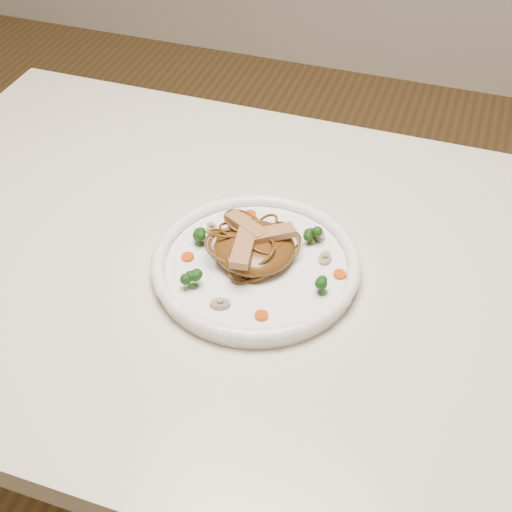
% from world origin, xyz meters
% --- Properties ---
extents(table, '(1.20, 0.80, 0.75)m').
position_xyz_m(table, '(0.00, 0.00, 0.65)').
color(table, beige).
rests_on(table, ground).
extents(plate, '(0.36, 0.36, 0.02)m').
position_xyz_m(plate, '(0.03, -0.02, 0.76)').
color(plate, white).
rests_on(plate, table).
extents(noodle_mound, '(0.15, 0.15, 0.04)m').
position_xyz_m(noodle_mound, '(0.02, -0.00, 0.78)').
color(noodle_mound, '#5B3811').
rests_on(noodle_mound, plate).
extents(chicken_a, '(0.07, 0.06, 0.01)m').
position_xyz_m(chicken_a, '(0.04, 0.01, 0.80)').
color(chicken_a, tan).
rests_on(chicken_a, noodle_mound).
extents(chicken_b, '(0.07, 0.05, 0.01)m').
position_xyz_m(chicken_b, '(0.00, 0.01, 0.80)').
color(chicken_b, tan).
rests_on(chicken_b, noodle_mound).
extents(chicken_c, '(0.04, 0.08, 0.01)m').
position_xyz_m(chicken_c, '(0.01, -0.03, 0.80)').
color(chicken_c, tan).
rests_on(chicken_c, noodle_mound).
extents(broccoli_0, '(0.03, 0.03, 0.03)m').
position_xyz_m(broccoli_0, '(0.09, 0.05, 0.78)').
color(broccoli_0, '#12440E').
rests_on(broccoli_0, plate).
extents(broccoli_1, '(0.03, 0.03, 0.03)m').
position_xyz_m(broccoli_1, '(-0.06, -0.00, 0.78)').
color(broccoli_1, '#12440E').
rests_on(broccoli_1, plate).
extents(broccoli_2, '(0.03, 0.03, 0.03)m').
position_xyz_m(broccoli_2, '(-0.04, -0.09, 0.78)').
color(broccoli_2, '#12440E').
rests_on(broccoli_2, plate).
extents(broccoli_3, '(0.03, 0.03, 0.03)m').
position_xyz_m(broccoli_3, '(0.13, -0.04, 0.78)').
color(broccoli_3, '#12440E').
rests_on(broccoli_3, plate).
extents(carrot_0, '(0.03, 0.03, 0.00)m').
position_xyz_m(carrot_0, '(0.08, 0.07, 0.77)').
color(carrot_0, '#EA3F08').
rests_on(carrot_0, plate).
extents(carrot_1, '(0.02, 0.02, 0.00)m').
position_xyz_m(carrot_1, '(-0.07, -0.04, 0.77)').
color(carrot_1, '#EA3F08').
rests_on(carrot_1, plate).
extents(carrot_2, '(0.02, 0.02, 0.00)m').
position_xyz_m(carrot_2, '(0.14, -0.00, 0.77)').
color(carrot_2, '#EA3F08').
rests_on(carrot_2, plate).
extents(carrot_3, '(0.02, 0.02, 0.00)m').
position_xyz_m(carrot_3, '(-0.02, 0.08, 0.77)').
color(carrot_3, '#EA3F08').
rests_on(carrot_3, plate).
extents(carrot_4, '(0.02, 0.02, 0.00)m').
position_xyz_m(carrot_4, '(0.07, -0.11, 0.77)').
color(carrot_4, '#EA3F08').
rests_on(carrot_4, plate).
extents(mushroom_0, '(0.03, 0.03, 0.01)m').
position_xyz_m(mushroom_0, '(0.01, -0.11, 0.77)').
color(mushroom_0, tan).
rests_on(mushroom_0, plate).
extents(mushroom_1, '(0.02, 0.02, 0.01)m').
position_xyz_m(mushroom_1, '(0.12, 0.02, 0.77)').
color(mushroom_1, tan).
rests_on(mushroom_1, plate).
extents(mushroom_2, '(0.03, 0.03, 0.01)m').
position_xyz_m(mushroom_2, '(-0.06, 0.03, 0.77)').
color(mushroom_2, tan).
rests_on(mushroom_2, plate).
extents(mushroom_3, '(0.04, 0.04, 0.01)m').
position_xyz_m(mushroom_3, '(0.09, 0.07, 0.77)').
color(mushroom_3, tan).
rests_on(mushroom_3, plate).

